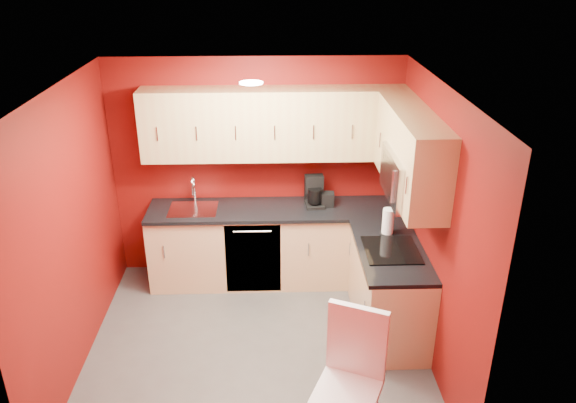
{
  "coord_description": "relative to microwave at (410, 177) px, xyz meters",
  "views": [
    {
      "loc": [
        0.15,
        -4.4,
        3.51
      ],
      "look_at": [
        0.32,
        0.55,
        1.27
      ],
      "focal_mm": 35.0,
      "sensor_mm": 36.0,
      "label": 1
    }
  ],
  "objects": [
    {
      "name": "wall_right",
      "position": [
        0.21,
        -0.2,
        -0.41
      ],
      "size": [
        0.0,
        3.0,
        3.0
      ],
      "primitive_type": "plane",
      "rotation": [
        1.57,
        0.0,
        -1.57
      ],
      "color": "#670D09",
      "rests_on": "floor"
    },
    {
      "name": "countertop_right",
      "position": [
        -0.11,
        0.04,
        -0.77
      ],
      "size": [
        0.63,
        1.27,
        0.04
      ],
      "primitive_type": "cube",
      "color": "black",
      "rests_on": "base_cabinets_right"
    },
    {
      "name": "upper_cabinets_right",
      "position": [
        0.03,
        0.24,
        0.23
      ],
      "size": [
        0.35,
        1.55,
        0.75
      ],
      "color": "tan",
      "rests_on": "wall_right"
    },
    {
      "name": "wall_front",
      "position": [
        -1.39,
        -1.7,
        -0.41
      ],
      "size": [
        3.2,
        0.0,
        3.2
      ],
      "primitive_type": "plane",
      "rotation": [
        -1.57,
        0.0,
        0.0
      ],
      "color": "#670D09",
      "rests_on": "floor"
    },
    {
      "name": "countertop_back",
      "position": [
        -1.19,
        0.99,
        -0.77
      ],
      "size": [
        2.8,
        0.63,
        0.04
      ],
      "primitive_type": "cube",
      "color": "black",
      "rests_on": "base_cabinets_back"
    },
    {
      "name": "upper_cabinets_back",
      "position": [
        -1.19,
        1.13,
        0.17
      ],
      "size": [
        2.8,
        0.35,
        0.75
      ],
      "primitive_type": "cube",
      "color": "tan",
      "rests_on": "wall_back"
    },
    {
      "name": "base_cabinets_back",
      "position": [
        -1.19,
        1.0,
        -1.22
      ],
      "size": [
        2.8,
        0.6,
        0.87
      ],
      "primitive_type": "cube",
      "color": "tan",
      "rests_on": "floor"
    },
    {
      "name": "base_cabinets_right",
      "position": [
        -0.09,
        0.05,
        -1.22
      ],
      "size": [
        0.6,
        1.3,
        0.87
      ],
      "primitive_type": "cube",
      "color": "tan",
      "rests_on": "floor"
    },
    {
      "name": "ceiling",
      "position": [
        -1.39,
        -0.2,
        0.84
      ],
      "size": [
        3.2,
        3.2,
        0.0
      ],
      "primitive_type": "plane",
      "rotation": [
        3.14,
        0.0,
        0.0
      ],
      "color": "white",
      "rests_on": "wall_back"
    },
    {
      "name": "cooktop",
      "position": [
        -0.11,
        0.0,
        -0.74
      ],
      "size": [
        0.5,
        0.55,
        0.01
      ],
      "primitive_type": "cube",
      "color": "black",
      "rests_on": "countertop_right"
    },
    {
      "name": "downlight",
      "position": [
        -1.39,
        0.1,
        0.82
      ],
      "size": [
        0.2,
        0.2,
        0.01
      ],
      "primitive_type": "cylinder",
      "color": "white",
      "rests_on": "ceiling"
    },
    {
      "name": "dining_chair",
      "position": [
        -0.69,
        -1.4,
        -1.09
      ],
      "size": [
        0.61,
        0.62,
        1.13
      ],
      "primitive_type": null,
      "rotation": [
        0.0,
        0.0,
        -0.42
      ],
      "color": "white",
      "rests_on": "floor"
    },
    {
      "name": "microwave",
      "position": [
        0.0,
        0.0,
        0.0
      ],
      "size": [
        0.42,
        0.76,
        0.42
      ],
      "color": "silver",
      "rests_on": "upper_cabinets_right"
    },
    {
      "name": "wall_back",
      "position": [
        -1.39,
        1.3,
        -0.41
      ],
      "size": [
        3.2,
        0.0,
        3.2
      ],
      "primitive_type": "plane",
      "rotation": [
        1.57,
        0.0,
        0.0
      ],
      "color": "#670D09",
      "rests_on": "floor"
    },
    {
      "name": "sink",
      "position": [
        -2.09,
        1.0,
        -0.72
      ],
      "size": [
        0.52,
        0.42,
        0.35
      ],
      "color": "silver",
      "rests_on": "countertop_back"
    },
    {
      "name": "dishwasher_front",
      "position": [
        -1.44,
        0.71,
        -1.22
      ],
      "size": [
        0.6,
        0.02,
        0.82
      ],
      "primitive_type": "cube",
      "color": "black",
      "rests_on": "base_cabinets_back"
    },
    {
      "name": "paper_towel",
      "position": [
        -0.08,
        0.35,
        -0.62
      ],
      "size": [
        0.2,
        0.2,
        0.27
      ],
      "primitive_type": null,
      "rotation": [
        0.0,
        0.0,
        -0.37
      ],
      "color": "white",
      "rests_on": "countertop_right"
    },
    {
      "name": "wall_left",
      "position": [
        -2.99,
        -0.2,
        -0.41
      ],
      "size": [
        0.0,
        3.0,
        3.0
      ],
      "primitive_type": "plane",
      "rotation": [
        1.57,
        0.0,
        1.57
      ],
      "color": "#670D09",
      "rests_on": "floor"
    },
    {
      "name": "floor",
      "position": [
        -1.39,
        -0.2,
        -1.66
      ],
      "size": [
        3.2,
        3.2,
        0.0
      ],
      "primitive_type": "plane",
      "color": "#494744",
      "rests_on": "ground"
    },
    {
      "name": "coffee_maker",
      "position": [
        -0.76,
        1.03,
        -0.58
      ],
      "size": [
        0.22,
        0.28,
        0.34
      ],
      "primitive_type": null,
      "rotation": [
        0.0,
        0.0,
        0.08
      ],
      "color": "black",
      "rests_on": "countertop_back"
    },
    {
      "name": "napkin_holder",
      "position": [
        -0.61,
        1.04,
        -0.68
      ],
      "size": [
        0.15,
        0.15,
        0.15
      ],
      "primitive_type": null,
      "rotation": [
        0.0,
        0.0,
        -0.08
      ],
      "color": "black",
      "rests_on": "countertop_back"
    }
  ]
}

